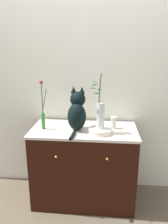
# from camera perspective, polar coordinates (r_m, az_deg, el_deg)

# --- Properties ---
(ground_plane) EXTENTS (6.00, 6.00, 0.00)m
(ground_plane) POSITION_cam_1_polar(r_m,az_deg,el_deg) (2.66, 0.00, -21.42)
(ground_plane) COLOR brown
(wall_back) EXTENTS (4.40, 0.08, 2.60)m
(wall_back) POSITION_cam_1_polar(r_m,az_deg,el_deg) (2.47, 0.74, 8.65)
(wall_back) COLOR white
(wall_back) RESTS_ON ground_plane
(sideboard) EXTENTS (1.08, 0.56, 0.83)m
(sideboard) POSITION_cam_1_polar(r_m,az_deg,el_deg) (2.43, -0.00, -13.62)
(sideboard) COLOR black
(sideboard) RESTS_ON ground_plane
(cat_sitting) EXTENTS (0.20, 0.41, 0.43)m
(cat_sitting) POSITION_cam_1_polar(r_m,az_deg,el_deg) (2.18, -1.83, 0.10)
(cat_sitting) COLOR black
(cat_sitting) RESTS_ON sideboard
(vase_slim_green) EXTENTS (0.07, 0.04, 0.50)m
(vase_slim_green) POSITION_cam_1_polar(r_m,az_deg,el_deg) (2.24, -10.63, -0.39)
(vase_slim_green) COLOR #2D7537
(vase_slim_green) RESTS_ON sideboard
(bowl_porcelain) EXTENTS (0.23, 0.23, 0.05)m
(bowl_porcelain) POSITION_cam_1_polar(r_m,az_deg,el_deg) (2.15, 4.23, -4.83)
(bowl_porcelain) COLOR silver
(bowl_porcelain) RESTS_ON sideboard
(vase_glass_clear) EXTENTS (0.15, 0.11, 0.53)m
(vase_glass_clear) POSITION_cam_1_polar(r_m,az_deg,el_deg) (2.09, 4.25, -0.45)
(vase_glass_clear) COLOR silver
(vase_glass_clear) RESTS_ON bowl_porcelain
(candle_pillar) EXTENTS (0.05, 0.05, 0.14)m
(candle_pillar) POSITION_cam_1_polar(r_m,az_deg,el_deg) (2.26, 7.72, -2.76)
(candle_pillar) COLOR silver
(candle_pillar) RESTS_ON sideboard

